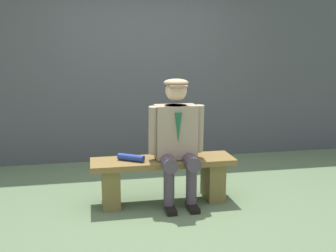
# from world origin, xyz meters

# --- Properties ---
(ground_plane) EXTENTS (30.00, 30.00, 0.00)m
(ground_plane) POSITION_xyz_m (0.00, 0.00, 0.00)
(ground_plane) COLOR #556A48
(bench) EXTENTS (1.51, 0.42, 0.47)m
(bench) POSITION_xyz_m (0.00, 0.00, 0.31)
(bench) COLOR brown
(bench) RESTS_ON ground
(seated_man) EXTENTS (0.59, 0.54, 1.31)m
(seated_man) POSITION_xyz_m (-0.13, 0.05, 0.72)
(seated_man) COLOR gray
(seated_man) RESTS_ON ground
(rolled_magazine) EXTENTS (0.28, 0.22, 0.07)m
(rolled_magazine) POSITION_xyz_m (0.34, 0.02, 0.51)
(rolled_magazine) COLOR navy
(rolled_magazine) RESTS_ON bench
(stadium_wall) EXTENTS (12.00, 0.24, 2.45)m
(stadium_wall) POSITION_xyz_m (0.00, -1.85, 1.22)
(stadium_wall) COLOR #424548
(stadium_wall) RESTS_ON ground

